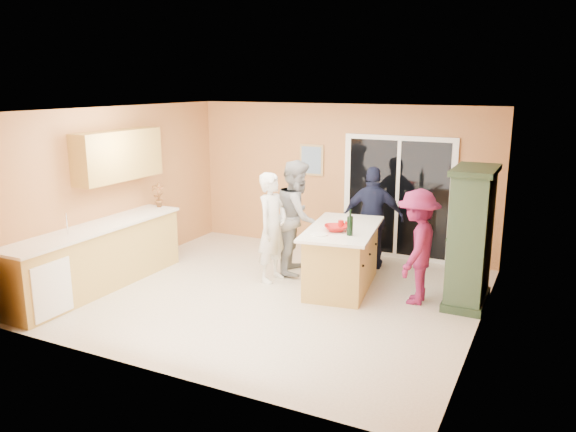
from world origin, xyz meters
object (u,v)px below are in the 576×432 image
at_px(woman_navy, 373,218).
at_px(woman_magenta, 417,247).
at_px(kitchen_island, 342,259).
at_px(woman_white, 272,228).
at_px(woman_grey, 298,217).
at_px(green_hutch, 471,239).

height_order(woman_navy, woman_magenta, woman_navy).
height_order(kitchen_island, woman_magenta, woman_magenta).
distance_m(kitchen_island, woman_white, 1.14).
distance_m(woman_navy, woman_magenta, 1.53).
relative_size(woman_grey, woman_magenta, 1.14).
bearing_deg(woman_grey, kitchen_island, -129.31).
bearing_deg(woman_grey, woman_navy, -71.52).
xyz_separation_m(woman_white, woman_magenta, (2.16, 0.10, -0.04)).
bearing_deg(woman_white, kitchen_island, -75.26).
bearing_deg(woman_grey, woman_magenta, -119.21).
bearing_deg(woman_magenta, woman_grey, -103.53).
bearing_deg(woman_white, woman_grey, -10.51).
xyz_separation_m(kitchen_island, green_hutch, (1.76, 0.18, 0.49)).
height_order(woman_white, woman_magenta, woman_white).
bearing_deg(woman_white, woman_magenta, -82.10).
distance_m(kitchen_island, woman_magenta, 1.16).
relative_size(green_hutch, woman_navy, 1.13).
xyz_separation_m(woman_grey, woman_navy, (1.01, 0.70, -0.06)).
bearing_deg(kitchen_island, woman_grey, 148.41).
bearing_deg(woman_navy, woman_white, 33.16).
bearing_deg(kitchen_island, woman_magenta, -12.59).
height_order(kitchen_island, woman_navy, woman_navy).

